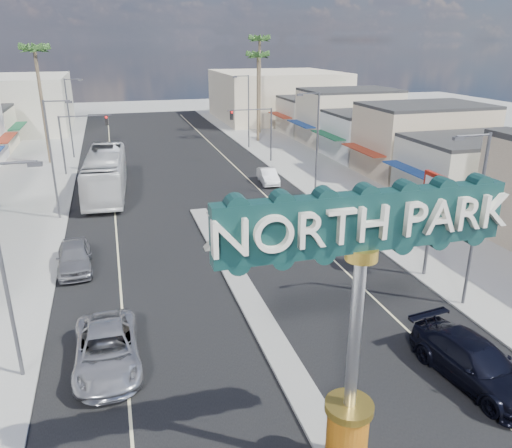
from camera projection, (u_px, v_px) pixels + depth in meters
ground at (196, 207)px, 41.27m from camera, size 160.00×160.00×0.00m
road at (196, 207)px, 41.27m from camera, size 20.00×120.00×0.01m
median_island at (247, 295)px, 26.83m from camera, size 1.30×30.00×0.16m
sidewalk_left at (12, 223)px, 37.59m from camera, size 8.00×120.00×0.12m
sidewalk_right at (350, 193)px, 44.91m from camera, size 8.00×120.00×0.12m
storefront_row_right at (380, 131)px, 58.22m from camera, size 12.00×42.00×6.00m
backdrop_far_right at (277, 96)px, 86.18m from camera, size 20.00×20.00×8.00m
gateway_sign at (357, 308)px, 13.97m from camera, size 8.20×1.50×9.15m
traffic_signal_left at (80, 133)px, 49.99m from camera, size 5.09×0.45×6.00m
traffic_signal_right at (256, 125)px, 54.80m from camera, size 5.09×0.45×6.00m
streetlight_l_near at (6, 264)px, 18.77m from camera, size 2.03×0.22×9.00m
streetlight_l_mid at (53, 154)px, 36.79m from camera, size 2.03×0.22×9.00m
streetlight_l_far at (70, 114)px, 56.61m from camera, size 2.03×0.22×9.00m
streetlight_r_near at (474, 213)px, 24.23m from camera, size 2.03×0.22×9.00m
streetlight_r_mid at (316, 140)px, 42.25m from camera, size 2.03×0.22×9.00m
streetlight_r_far at (247, 108)px, 62.06m from camera, size 2.03×0.22×9.00m
palm_left_far at (35, 55)px, 51.90m from camera, size 2.60×2.60×13.10m
palm_right_mid at (258, 60)px, 64.42m from camera, size 2.60×2.60×12.10m
palm_right_far at (260, 45)px, 69.73m from camera, size 2.60×2.60×14.10m
suv_left at (107, 349)px, 20.91m from camera, size 2.69×5.78×1.60m
suv_right at (475, 362)px, 19.98m from camera, size 3.16×6.16×1.71m
car_parked_left at (74, 257)px, 29.78m from camera, size 2.16×4.93×1.65m
car_parked_right at (268, 176)px, 47.92m from camera, size 1.90×4.41×1.41m
city_bus at (105, 174)px, 44.23m from camera, size 3.98×13.58×3.74m
bank_pylon_sign at (433, 199)px, 27.66m from camera, size 0.30×1.89×6.03m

